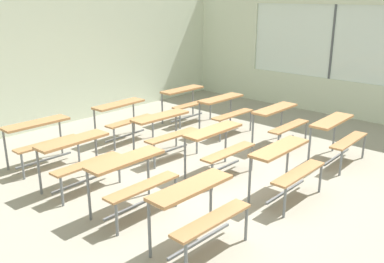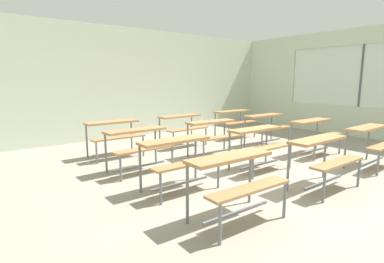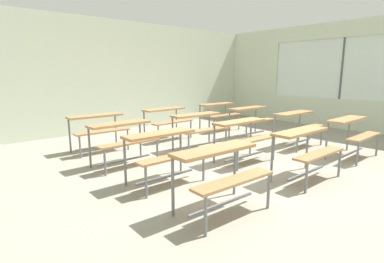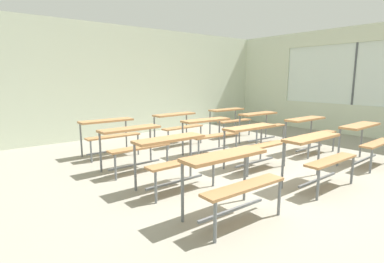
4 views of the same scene
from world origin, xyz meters
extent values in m
cube|color=gray|center=(0.00, 0.00, -0.03)|extent=(10.00, 9.00, 0.05)
cube|color=beige|center=(0.00, 4.50, 1.50)|extent=(10.00, 0.12, 3.00)
cube|color=beige|center=(5.00, 0.00, 0.42)|extent=(0.12, 9.00, 0.85)
cube|color=beige|center=(5.00, 0.00, 2.77)|extent=(0.12, 9.00, 0.45)
cube|color=beige|center=(5.00, 3.55, 1.70)|extent=(0.12, 1.90, 1.70)
cube|color=silver|center=(5.00, 0.50, 1.70)|extent=(0.02, 4.20, 1.70)
cube|color=#4C5156|center=(5.00, 0.50, 1.70)|extent=(0.06, 0.05, 1.70)
cube|color=#A87547|center=(-1.43, -0.92, 0.72)|extent=(1.11, 0.35, 0.04)
cube|color=#A87547|center=(-1.44, -1.24, 0.44)|extent=(1.11, 0.25, 0.03)
cylinder|color=slate|center=(-1.92, -0.77, 0.36)|extent=(0.04, 0.04, 0.72)
cylinder|color=slate|center=(-0.92, -0.79, 0.36)|extent=(0.04, 0.04, 0.72)
cylinder|color=slate|center=(-1.94, -1.32, 0.22)|extent=(0.04, 0.04, 0.44)
cylinder|color=slate|center=(-0.94, -1.34, 0.22)|extent=(0.04, 0.04, 0.44)
cube|color=slate|center=(-1.43, -1.06, 0.10)|extent=(1.00, 0.06, 0.03)
cube|color=#A87547|center=(0.33, -0.99, 0.72)|extent=(1.10, 0.32, 0.04)
cube|color=#A87547|center=(0.33, -1.31, 0.44)|extent=(1.10, 0.22, 0.03)
cylinder|color=slate|center=(-0.17, -0.85, 0.36)|extent=(0.04, 0.04, 0.72)
cylinder|color=slate|center=(0.83, -0.85, 0.36)|extent=(0.04, 0.04, 0.72)
cylinder|color=slate|center=(-0.17, -1.40, 0.22)|extent=(0.04, 0.04, 0.44)
cylinder|color=slate|center=(0.83, -1.40, 0.22)|extent=(0.04, 0.04, 0.44)
cube|color=slate|center=(0.33, -1.13, 0.10)|extent=(1.00, 0.03, 0.03)
cube|color=#A87547|center=(2.10, -0.94, 0.72)|extent=(1.11, 0.35, 0.04)
cube|color=#A87547|center=(2.11, -1.26, 0.44)|extent=(1.11, 0.25, 0.03)
cylinder|color=slate|center=(1.60, -0.81, 0.36)|extent=(0.04, 0.04, 0.72)
cylinder|color=slate|center=(2.60, -0.79, 0.36)|extent=(0.04, 0.04, 0.72)
cylinder|color=slate|center=(1.61, -1.36, 0.22)|extent=(0.04, 0.04, 0.44)
cylinder|color=slate|center=(2.61, -1.33, 0.22)|extent=(0.04, 0.04, 0.44)
cube|color=slate|center=(2.11, -1.08, 0.10)|extent=(1.00, 0.06, 0.03)
cube|color=#A87547|center=(-1.39, 0.26, 0.72)|extent=(1.10, 0.32, 0.04)
cube|color=#A87547|center=(-1.39, -0.06, 0.44)|extent=(1.10, 0.22, 0.03)
cylinder|color=slate|center=(-1.89, 0.40, 0.36)|extent=(0.04, 0.04, 0.72)
cylinder|color=slate|center=(-0.89, 0.40, 0.36)|extent=(0.04, 0.04, 0.72)
cylinder|color=slate|center=(-1.89, -0.15, 0.22)|extent=(0.04, 0.04, 0.44)
cylinder|color=slate|center=(-0.89, -0.15, 0.22)|extent=(0.04, 0.04, 0.44)
cube|color=slate|center=(-1.39, 0.12, 0.10)|extent=(1.00, 0.03, 0.03)
cube|color=#A87547|center=(0.33, 0.22, 0.72)|extent=(1.10, 0.33, 0.04)
cube|color=#A87547|center=(0.33, -0.10, 0.44)|extent=(1.10, 0.23, 0.03)
cylinder|color=slate|center=(-0.17, 0.36, 0.36)|extent=(0.04, 0.04, 0.72)
cylinder|color=slate|center=(0.83, 0.35, 0.36)|extent=(0.04, 0.04, 0.72)
cylinder|color=slate|center=(-0.17, -0.19, 0.22)|extent=(0.04, 0.04, 0.44)
cylinder|color=slate|center=(0.83, -0.20, 0.22)|extent=(0.04, 0.04, 0.44)
cube|color=slate|center=(0.33, 0.08, 0.10)|extent=(1.00, 0.04, 0.03)
cube|color=#A87547|center=(2.13, 0.20, 0.72)|extent=(1.10, 0.33, 0.04)
cube|color=#A87547|center=(2.13, -0.12, 0.44)|extent=(1.10, 0.23, 0.03)
cylinder|color=slate|center=(1.63, 0.35, 0.36)|extent=(0.04, 0.04, 0.72)
cylinder|color=slate|center=(2.63, 0.34, 0.36)|extent=(0.04, 0.04, 0.72)
cylinder|color=slate|center=(1.63, -0.20, 0.22)|extent=(0.04, 0.04, 0.44)
cylinder|color=slate|center=(2.63, -0.21, 0.22)|extent=(0.04, 0.04, 0.44)
cube|color=slate|center=(2.13, 0.06, 0.10)|extent=(1.00, 0.04, 0.03)
cube|color=#A87547|center=(-1.44, 1.42, 0.72)|extent=(1.11, 0.35, 0.04)
cube|color=#A87547|center=(-1.43, 1.10, 0.44)|extent=(1.11, 0.25, 0.03)
cylinder|color=slate|center=(-1.94, 1.55, 0.36)|extent=(0.04, 0.04, 0.72)
cylinder|color=slate|center=(-0.94, 1.58, 0.36)|extent=(0.04, 0.04, 0.72)
cylinder|color=slate|center=(-1.93, 1.00, 0.22)|extent=(0.04, 0.04, 0.44)
cylinder|color=slate|center=(-0.93, 1.03, 0.22)|extent=(0.04, 0.04, 0.44)
cube|color=slate|center=(-1.43, 1.28, 0.10)|extent=(1.00, 0.06, 0.03)
cube|color=#A87547|center=(0.32, 1.41, 0.72)|extent=(1.11, 0.37, 0.04)
cube|color=#A87547|center=(0.31, 1.09, 0.44)|extent=(1.11, 0.27, 0.03)
cylinder|color=slate|center=(-0.17, 1.58, 0.36)|extent=(0.04, 0.04, 0.72)
cylinder|color=slate|center=(0.83, 1.53, 0.36)|extent=(0.04, 0.04, 0.72)
cylinder|color=slate|center=(-0.20, 1.03, 0.22)|extent=(0.04, 0.04, 0.44)
cylinder|color=slate|center=(0.80, 0.98, 0.22)|extent=(0.04, 0.04, 0.44)
cube|color=slate|center=(0.32, 1.27, 0.10)|extent=(1.00, 0.08, 0.03)
cube|color=#A87547|center=(2.10, 1.47, 0.72)|extent=(1.11, 0.35, 0.04)
cube|color=#A87547|center=(2.09, 1.15, 0.44)|extent=(1.11, 0.25, 0.03)
cylinder|color=slate|center=(1.60, 1.62, 0.36)|extent=(0.04, 0.04, 0.72)
cylinder|color=slate|center=(2.60, 1.60, 0.36)|extent=(0.04, 0.04, 0.72)
cylinder|color=slate|center=(1.59, 1.07, 0.22)|extent=(0.04, 0.04, 0.44)
cylinder|color=slate|center=(2.59, 1.05, 0.22)|extent=(0.04, 0.04, 0.44)
cube|color=slate|center=(2.09, 1.33, 0.10)|extent=(1.00, 0.06, 0.03)
cube|color=#A87547|center=(-1.36, 2.63, 0.72)|extent=(1.10, 0.33, 0.04)
cube|color=#A87547|center=(-1.36, 2.31, 0.44)|extent=(1.10, 0.23, 0.03)
cylinder|color=slate|center=(-1.86, 2.78, 0.36)|extent=(0.04, 0.04, 0.72)
cylinder|color=slate|center=(-0.86, 2.77, 0.36)|extent=(0.04, 0.04, 0.72)
cylinder|color=slate|center=(-1.86, 2.23, 0.22)|extent=(0.04, 0.04, 0.44)
cylinder|color=slate|center=(-0.86, 2.22, 0.22)|extent=(0.04, 0.04, 0.44)
cube|color=slate|center=(-1.36, 2.49, 0.10)|extent=(1.00, 0.04, 0.03)
cube|color=#A87547|center=(0.38, 2.64, 0.72)|extent=(1.11, 0.37, 0.04)
cube|color=#A87547|center=(0.39, 2.32, 0.44)|extent=(1.11, 0.27, 0.03)
cylinder|color=slate|center=(-0.13, 2.76, 0.36)|extent=(0.04, 0.04, 0.72)
cylinder|color=slate|center=(0.87, 2.81, 0.36)|extent=(0.04, 0.04, 0.72)
cylinder|color=slate|center=(-0.10, 2.21, 0.22)|extent=(0.04, 0.04, 0.44)
cylinder|color=slate|center=(0.89, 2.26, 0.22)|extent=(0.04, 0.04, 0.44)
cube|color=slate|center=(0.38, 2.50, 0.10)|extent=(1.00, 0.08, 0.03)
cube|color=#A87547|center=(2.17, 2.64, 0.72)|extent=(1.10, 0.33, 0.04)
cube|color=#A87547|center=(2.17, 2.32, 0.44)|extent=(1.10, 0.23, 0.03)
cylinder|color=slate|center=(1.67, 2.79, 0.36)|extent=(0.04, 0.04, 0.72)
cylinder|color=slate|center=(2.67, 2.78, 0.36)|extent=(0.04, 0.04, 0.72)
cylinder|color=slate|center=(1.67, 2.24, 0.22)|extent=(0.04, 0.04, 0.44)
cylinder|color=slate|center=(2.67, 2.23, 0.22)|extent=(0.04, 0.04, 0.44)
cube|color=slate|center=(2.17, 2.50, 0.10)|extent=(1.00, 0.04, 0.03)
camera|label=1|loc=(-4.56, -3.80, 2.75)|focal=39.50mm
camera|label=2|loc=(-3.80, -3.30, 1.60)|focal=28.00mm
camera|label=3|loc=(-3.80, -3.30, 1.60)|focal=28.00mm
camera|label=4|loc=(-3.80, -3.30, 1.60)|focal=28.00mm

